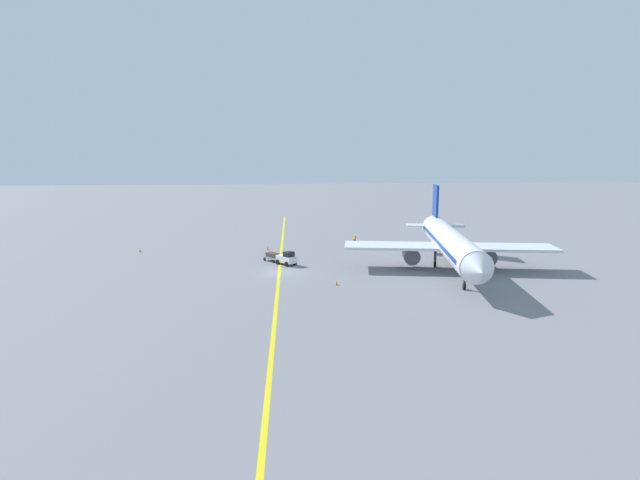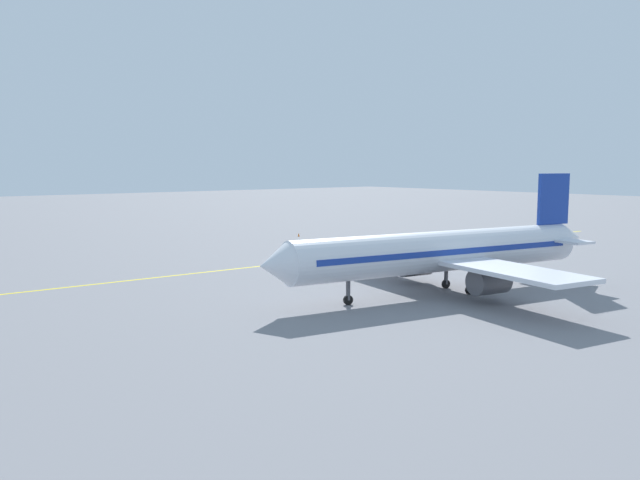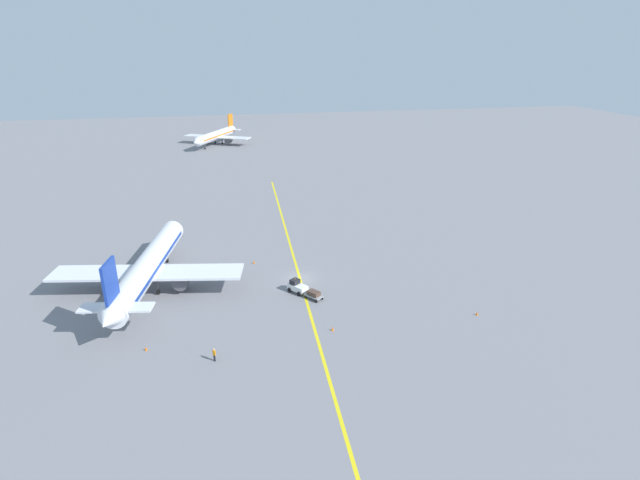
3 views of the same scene
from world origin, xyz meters
name	(u,v)px [view 2 (image 2 of 3)]	position (x,y,z in m)	size (l,w,h in m)	color
ground_plane	(299,262)	(0.00, 0.00, 0.00)	(400.00, 400.00, 0.00)	slate
apron_yellow_centreline	(299,262)	(0.00, 0.00, 0.00)	(0.40, 120.00, 0.01)	yellow
airplane_at_gate	(445,252)	(-22.76, 0.81, 3.71)	(28.48, 35.42, 10.60)	silver
baggage_tug_white	(334,252)	(-1.15, -4.54, 0.90)	(3.01, 3.29, 2.11)	white
baggage_cart_trailing	(340,250)	(0.85, -7.16, 0.76)	(2.69, 2.92, 1.24)	gray
ground_crew_worker	(495,252)	(-13.46, -19.75, 0.91)	(0.36, 0.53, 1.68)	#23232D
traffic_cone_near_nose	(281,274)	(-6.66, 7.27, 0.28)	(0.32, 0.32, 0.55)	orange
traffic_cone_mid_apron	(299,235)	(21.84, -16.31, 0.28)	(0.32, 0.32, 0.55)	orange
traffic_cone_by_wingtip	(537,269)	(-21.59, -15.89, 0.28)	(0.32, 0.32, 0.55)	orange
traffic_cone_far_edge	(386,247)	(1.57, -16.11, 0.28)	(0.32, 0.32, 0.55)	orange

